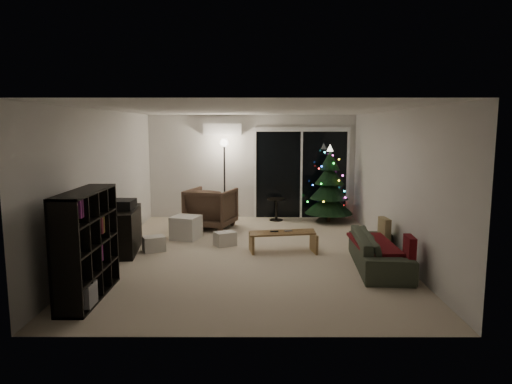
# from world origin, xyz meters

# --- Properties ---
(room) EXTENTS (6.50, 7.51, 2.60)m
(room) POSITION_xyz_m (0.46, 1.49, 1.02)
(room) COLOR beige
(room) RESTS_ON ground
(bookshelf) EXTENTS (0.46, 1.44, 1.41)m
(bookshelf) POSITION_xyz_m (-2.25, -2.12, 0.71)
(bookshelf) COLOR black
(bookshelf) RESTS_ON floor
(media_cabinet) EXTENTS (0.61, 1.29, 0.78)m
(media_cabinet) POSITION_xyz_m (-2.25, 0.08, 0.39)
(media_cabinet) COLOR black
(media_cabinet) RESTS_ON floor
(stereo) EXTENTS (0.39, 0.47, 0.17)m
(stereo) POSITION_xyz_m (-2.25, 0.08, 0.86)
(stereo) COLOR black
(stereo) RESTS_ON media_cabinet
(armchair) EXTENTS (1.19, 1.21, 0.89)m
(armchair) POSITION_xyz_m (-0.89, 2.04, 0.44)
(armchair) COLOR brown
(armchair) RESTS_ON floor
(ottoman) EXTENTS (0.63, 0.63, 0.46)m
(ottoman) POSITION_xyz_m (-1.30, 1.05, 0.23)
(ottoman) COLOR silver
(ottoman) RESTS_ON floor
(cardboard_box_a) EXTENTS (0.46, 0.42, 0.27)m
(cardboard_box_a) POSITION_xyz_m (-1.73, 0.14, 0.13)
(cardboard_box_a) COLOR beige
(cardboard_box_a) RESTS_ON floor
(cardboard_box_b) EXTENTS (0.46, 0.42, 0.26)m
(cardboard_box_b) POSITION_xyz_m (-0.48, 0.53, 0.13)
(cardboard_box_b) COLOR beige
(cardboard_box_b) RESTS_ON floor
(side_table) EXTENTS (0.48, 0.48, 0.53)m
(side_table) POSITION_xyz_m (0.58, 2.86, 0.26)
(side_table) COLOR black
(side_table) RESTS_ON floor
(floor_lamp) EXTENTS (0.30, 0.30, 1.88)m
(floor_lamp) POSITION_xyz_m (-0.64, 2.79, 0.94)
(floor_lamp) COLOR black
(floor_lamp) RESTS_ON floor
(sofa) EXTENTS (0.87, 1.91, 0.54)m
(sofa) POSITION_xyz_m (2.05, -0.84, 0.27)
(sofa) COLOR #394333
(sofa) RESTS_ON floor
(sofa_throw) EXTENTS (0.58, 1.34, 0.04)m
(sofa_throw) POSITION_xyz_m (1.95, -0.84, 0.39)
(sofa_throw) COLOR #421117
(sofa_throw) RESTS_ON sofa
(cushion_a) EXTENTS (0.14, 0.37, 0.36)m
(cushion_a) POSITION_xyz_m (2.30, -0.19, 0.49)
(cushion_a) COLOR #988962
(cushion_a) RESTS_ON sofa
(cushion_b) EXTENTS (0.13, 0.36, 0.36)m
(cushion_b) POSITION_xyz_m (2.30, -1.49, 0.49)
(cushion_b) COLOR #421117
(cushion_b) RESTS_ON sofa
(coffee_table) EXTENTS (1.22, 0.60, 0.37)m
(coffee_table) POSITION_xyz_m (0.58, 0.06, 0.19)
(coffee_table) COLOR olive
(coffee_table) RESTS_ON floor
(remote_a) EXTENTS (0.15, 0.04, 0.02)m
(remote_a) POSITION_xyz_m (0.43, 0.06, 0.38)
(remote_a) COLOR black
(remote_a) RESTS_ON coffee_table
(remote_b) EXTENTS (0.14, 0.08, 0.02)m
(remote_b) POSITION_xyz_m (0.68, 0.11, 0.38)
(remote_b) COLOR slate
(remote_b) RESTS_ON coffee_table
(christmas_tree) EXTENTS (1.44, 1.44, 1.81)m
(christmas_tree) POSITION_xyz_m (1.80, 2.71, 0.90)
(christmas_tree) COLOR black
(christmas_tree) RESTS_ON floor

